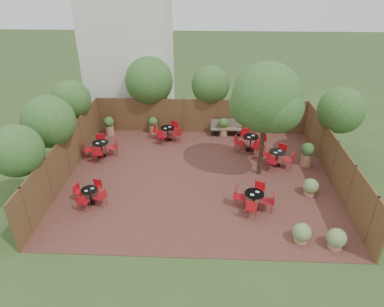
{
  "coord_description": "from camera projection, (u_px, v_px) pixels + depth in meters",
  "views": [
    {
      "loc": [
        0.31,
        -13.51,
        8.69
      ],
      "look_at": [
        -0.32,
        0.5,
        1.0
      ],
      "focal_mm": 32.49,
      "sensor_mm": 36.0,
      "label": 1
    }
  ],
  "objects": [
    {
      "name": "park_bench_right",
      "position": [
        229.0,
        128.0,
        19.78
      ],
      "size": [
        1.43,
        0.49,
        0.88
      ],
      "rotation": [
        0.0,
        0.0,
        -0.02
      ],
      "color": "brown",
      "rests_on": "courtyard_paving"
    },
    {
      "name": "fence_back",
      "position": [
        201.0,
        116.0,
        19.92
      ],
      "size": [
        12.0,
        0.08,
        2.0
      ],
      "primitive_type": "cube",
      "color": "#4C301C",
      "rests_on": "ground"
    },
    {
      "name": "courtyard_tree",
      "position": [
        266.0,
        101.0,
        14.61
      ],
      "size": [
        3.04,
        2.98,
        5.23
      ],
      "rotation": [
        0.0,
        0.0,
        0.32
      ],
      "color": "black",
      "rests_on": "courtyard_paving"
    },
    {
      "name": "overhang_foliage",
      "position": [
        165.0,
        98.0,
        17.6
      ],
      "size": [
        15.38,
        10.55,
        2.72
      ],
      "color": "#2A541B",
      "rests_on": "ground"
    },
    {
      "name": "fence_left",
      "position": [
        67.0,
        156.0,
        15.78
      ],
      "size": [
        0.08,
        10.0,
        2.0
      ],
      "primitive_type": "cube",
      "color": "#4C301C",
      "rests_on": "ground"
    },
    {
      "name": "ground",
      "position": [
        198.0,
        178.0,
        16.02
      ],
      "size": [
        80.0,
        80.0,
        0.0
      ],
      "primitive_type": "plane",
      "color": "#354F23",
      "rests_on": "ground"
    },
    {
      "name": "neighbour_building",
      "position": [
        130.0,
        51.0,
        21.28
      ],
      "size": [
        5.0,
        4.0,
        8.0
      ],
      "primitive_type": "cube",
      "color": "silver",
      "rests_on": "ground"
    },
    {
      "name": "planters",
      "position": [
        203.0,
        133.0,
        18.8
      ],
      "size": [
        11.04,
        3.87,
        1.17
      ],
      "color": "#976E4B",
      "rests_on": "courtyard_paving"
    },
    {
      "name": "park_bench_left",
      "position": [
        224.0,
        127.0,
        19.78
      ],
      "size": [
        1.54,
        0.65,
        0.93
      ],
      "rotation": [
        0.0,
        0.0,
        0.11
      ],
      "color": "brown",
      "rests_on": "courtyard_paving"
    },
    {
      "name": "fence_right",
      "position": [
        335.0,
        162.0,
        15.3
      ],
      "size": [
        0.08,
        10.0,
        2.0
      ],
      "primitive_type": "cube",
      "color": "#4C301C",
      "rests_on": "ground"
    },
    {
      "name": "courtyard_paving",
      "position": [
        198.0,
        178.0,
        16.02
      ],
      "size": [
        12.0,
        10.0,
        0.02
      ],
      "primitive_type": "cube",
      "color": "#381C17",
      "rests_on": "ground"
    },
    {
      "name": "low_shrubs",
      "position": [
        316.0,
        218.0,
        12.95
      ],
      "size": [
        1.79,
        3.84,
        0.73
      ],
      "color": "#976E4B",
      "rests_on": "courtyard_paving"
    },
    {
      "name": "bistro_tables",
      "position": [
        194.0,
        157.0,
        16.8
      ],
      "size": [
        10.37,
        7.62,
        0.93
      ],
      "color": "black",
      "rests_on": "courtyard_paving"
    }
  ]
}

